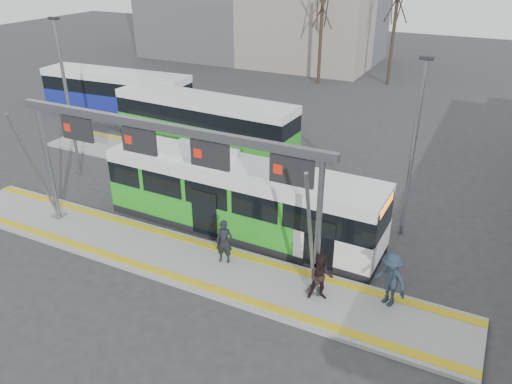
# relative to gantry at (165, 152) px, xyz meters

# --- Properties ---
(ground) EXTENTS (120.00, 120.00, 0.00)m
(ground) POSITION_rel_gantry_xyz_m (0.35, -0.25, -4.30)
(ground) COLOR #2D2D30
(ground) RESTS_ON ground
(platform_main) EXTENTS (22.00, 3.00, 0.15)m
(platform_main) POSITION_rel_gantry_xyz_m (0.35, -0.25, -4.22)
(platform_main) COLOR gray
(platform_main) RESTS_ON ground
(platform_second) EXTENTS (20.00, 3.00, 0.15)m
(platform_second) POSITION_rel_gantry_xyz_m (-3.65, 7.75, -4.22)
(platform_second) COLOR gray
(platform_second) RESTS_ON ground
(tactile_main) EXTENTS (22.00, 2.65, 0.02)m
(tactile_main) POSITION_rel_gantry_xyz_m (0.35, -0.25, -4.14)
(tactile_main) COLOR gold
(tactile_main) RESTS_ON platform_main
(tactile_second) EXTENTS (20.00, 0.35, 0.02)m
(tactile_second) POSITION_rel_gantry_xyz_m (-3.65, 8.90, -4.14)
(tactile_second) COLOR gold
(tactile_second) RESTS_ON platform_second
(gantry) EXTENTS (13.00, 1.68, 5.20)m
(gantry) POSITION_rel_gantry_xyz_m (0.00, 0.00, 0.00)
(gantry) COLOR slate
(gantry) RESTS_ON platform_main
(hero_bus) EXTENTS (11.92, 2.77, 3.26)m
(hero_bus) POSITION_rel_gantry_xyz_m (1.46, 2.81, -2.81)
(hero_bus) COLOR black
(hero_bus) RESTS_ON ground
(bg_bus_green) EXTENTS (11.66, 3.03, 2.89)m
(bg_bus_green) POSITION_rel_gantry_xyz_m (-5.29, 10.92, -2.87)
(bg_bus_green) COLOR black
(bg_bus_green) RESTS_ON ground
(bg_bus_blue) EXTENTS (11.27, 3.22, 2.90)m
(bg_bus_blue) POSITION_rel_gantry_xyz_m (-14.34, 13.58, -2.87)
(bg_bus_blue) COLOR black
(bg_bus_blue) RESTS_ON ground
(passenger_a) EXTENTS (0.70, 0.53, 1.72)m
(passenger_a) POSITION_rel_gantry_xyz_m (2.17, 0.26, -3.29)
(passenger_a) COLOR black
(passenger_a) RESTS_ON platform_main
(passenger_b) EXTENTS (1.02, 0.92, 1.71)m
(passenger_b) POSITION_rel_gantry_xyz_m (6.12, -0.22, -3.30)
(passenger_b) COLOR black
(passenger_b) RESTS_ON platform_main
(passenger_c) EXTENTS (1.45, 1.25, 1.95)m
(passenger_c) POSITION_rel_gantry_xyz_m (8.24, 0.53, -3.17)
(passenger_c) COLOR #1E2A37
(passenger_c) RESTS_ON platform_main
(tree_left) EXTENTS (1.40, 1.40, 8.19)m
(tree_left) POSITION_rel_gantry_xyz_m (-4.28, 27.93, 1.91)
(tree_left) COLOR #382B21
(tree_left) RESTS_ON ground
(tree_mid) EXTENTS (1.40, 1.40, 9.08)m
(tree_mid) POSITION_rel_gantry_xyz_m (1.27, 30.20, 2.58)
(tree_mid) COLOR #382B21
(tree_mid) RESTS_ON ground
(tree_far) EXTENTS (1.40, 1.40, 7.15)m
(tree_far) POSITION_rel_gantry_xyz_m (-17.85, 32.33, 1.13)
(tree_far) COLOR #382B21
(tree_far) RESTS_ON ground
(lamp_west) EXTENTS (0.50, 0.25, 7.91)m
(lamp_west) POSITION_rel_gantry_xyz_m (-8.82, 4.06, -0.10)
(lamp_west) COLOR slate
(lamp_west) RESTS_ON ground
(lamp_east) EXTENTS (0.50, 0.25, 7.32)m
(lamp_east) POSITION_rel_gantry_xyz_m (7.64, 5.53, -0.40)
(lamp_east) COLOR slate
(lamp_east) RESTS_ON ground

